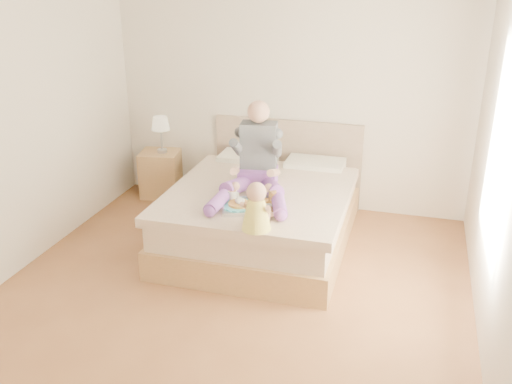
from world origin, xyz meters
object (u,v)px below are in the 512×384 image
(bed, at_px, (265,210))
(nightstand, at_px, (161,174))
(baby, at_px, (257,210))
(adult, at_px, (256,165))
(tray, at_px, (250,204))

(bed, relative_size, nightstand, 3.96)
(baby, bearing_deg, adult, 109.37)
(bed, xyz_separation_m, adult, (-0.03, -0.19, 0.55))
(baby, bearing_deg, nightstand, 136.56)
(tray, bearing_deg, baby, -84.86)
(baby, bearing_deg, tray, 116.47)
(adult, height_order, tray, adult)
(nightstand, bearing_deg, adult, -43.82)
(bed, distance_m, tray, 0.70)
(bed, bearing_deg, baby, -78.35)
(nightstand, height_order, baby, baby)
(bed, distance_m, baby, 1.13)
(bed, bearing_deg, adult, -99.62)
(nightstand, relative_size, adult, 0.51)
(adult, relative_size, baby, 2.66)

